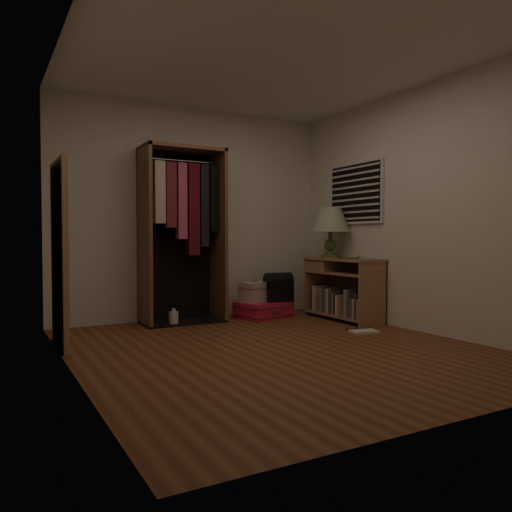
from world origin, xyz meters
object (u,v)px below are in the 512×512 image
console_bookshelf (340,287)px  white_jug (174,318)px  open_wardrobe (183,220)px  table_lamp (331,221)px  pink_suitcase (264,310)px  train_case (255,292)px  floor_mirror (60,254)px  black_bag (278,286)px

console_bookshelf → white_jug: bearing=164.2°
open_wardrobe → white_jug: size_ratio=10.57×
console_bookshelf → table_lamp: 0.85m
console_bookshelf → table_lamp: (0.00, 0.21, 0.82)m
pink_suitcase → table_lamp: size_ratio=1.20×
table_lamp → white_jug: 2.29m
open_wardrobe → pink_suitcase: 1.49m
train_case → floor_mirror: bearing=174.5°
pink_suitcase → table_lamp: (0.78, -0.34, 1.11)m
pink_suitcase → table_lamp: bearing=-38.2°
console_bookshelf → open_wardrobe: size_ratio=0.55×
floor_mirror → table_lamp: (3.24, 0.25, 0.36)m
open_wardrobe → train_case: (0.88, -0.14, -0.88)m
console_bookshelf → train_case: bearing=146.3°
console_bookshelf → floor_mirror: 3.27m
white_jug → open_wardrobe: bearing=43.0°
open_wardrobe → table_lamp: 1.84m
open_wardrobe → floor_mirror: bearing=-152.3°
train_case → table_lamp: bearing=-43.6°
train_case → white_jug: train_case is taller
black_bag → white_jug: size_ratio=1.87×
train_case → black_bag: bearing=-38.2°
table_lamp → pink_suitcase: bearing=156.6°
floor_mirror → white_jug: bearing=24.9°
pink_suitcase → white_jug: pink_suitcase is taller
open_wardrobe → floor_mirror: open_wardrobe is taller
black_bag → train_case: bearing=166.6°
open_wardrobe → pink_suitcase: size_ratio=2.71×
black_bag → table_lamp: size_ratio=0.57×
floor_mirror → open_wardrobe: bearing=27.7°
open_wardrobe → black_bag: open_wardrobe is taller
train_case → pink_suitcase: bearing=-41.3°
table_lamp → white_jug: bearing=170.1°
table_lamp → white_jug: size_ratio=3.26×
open_wardrobe → floor_mirror: (-1.47, -0.77, -0.36)m
floor_mirror → black_bag: (2.65, 0.54, -0.46)m
train_case → black_bag: 0.31m
console_bookshelf → pink_suitcase: (-0.77, 0.55, -0.29)m
open_wardrobe → white_jug: (-0.19, -0.18, -1.12)m
floor_mirror → train_case: (2.36, 0.63, -0.52)m
white_jug → train_case: bearing=1.8°
white_jug → black_bag: bearing=-2.4°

